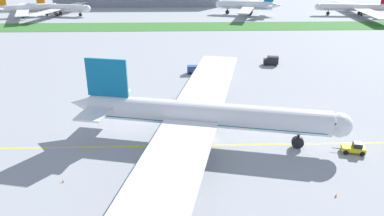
{
  "coord_description": "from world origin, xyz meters",
  "views": [
    {
      "loc": [
        -5.9,
        -66.72,
        35.65
      ],
      "look_at": [
        -3.55,
        8.7,
        3.48
      ],
      "focal_mm": 34.35,
      "sensor_mm": 36.0,
      "label": 1
    }
  ],
  "objects_px": {
    "traffic_cone_near_nose": "(336,195)",
    "parked_airliner_far_centre": "(61,8)",
    "ground_crew_wingwalker_port": "(131,183)",
    "service_truck_fuel_bowser": "(194,69)",
    "parked_airliner_far_right": "(248,5)",
    "service_truck_baggage_loader": "(271,60)",
    "parked_airliner_far_left": "(25,8)",
    "pushback_tug": "(354,148)",
    "airliner_foreground": "(201,115)",
    "traffic_cone_port_wing": "(63,181)",
    "parked_airliner_far_outer": "(358,7)",
    "ground_crew_marshaller_front": "(141,165)"
  },
  "relations": [
    {
      "from": "service_truck_fuel_bowser",
      "to": "parked_airliner_far_outer",
      "type": "relative_size",
      "value": 0.06
    },
    {
      "from": "parked_airliner_far_right",
      "to": "parked_airliner_far_outer",
      "type": "distance_m",
      "value": 66.22
    },
    {
      "from": "service_truck_baggage_loader",
      "to": "traffic_cone_port_wing",
      "type": "bearing_deg",
      "value": -126.84
    },
    {
      "from": "service_truck_baggage_loader",
      "to": "parked_airliner_far_outer",
      "type": "height_order",
      "value": "parked_airliner_far_outer"
    },
    {
      "from": "service_truck_fuel_bowser",
      "to": "pushback_tug",
      "type": "bearing_deg",
      "value": -60.46
    },
    {
      "from": "pushback_tug",
      "to": "traffic_cone_port_wing",
      "type": "bearing_deg",
      "value": -171.21
    },
    {
      "from": "traffic_cone_port_wing",
      "to": "service_truck_fuel_bowser",
      "type": "bearing_deg",
      "value": 67.62
    },
    {
      "from": "pushback_tug",
      "to": "parked_airliner_far_right",
      "type": "relative_size",
      "value": 0.1
    },
    {
      "from": "ground_crew_wingwalker_port",
      "to": "traffic_cone_port_wing",
      "type": "distance_m",
      "value": 11.98
    },
    {
      "from": "ground_crew_wingwalker_port",
      "to": "service_truck_fuel_bowser",
      "type": "xyz_separation_m",
      "value": [
        12.53,
        61.13,
        0.4
      ]
    },
    {
      "from": "airliner_foreground",
      "to": "parked_airliner_far_centre",
      "type": "height_order",
      "value": "airliner_foreground"
    },
    {
      "from": "ground_crew_marshaller_front",
      "to": "service_truck_fuel_bowser",
      "type": "relative_size",
      "value": 0.36
    },
    {
      "from": "traffic_cone_near_nose",
      "to": "parked_airliner_far_centre",
      "type": "relative_size",
      "value": 0.01
    },
    {
      "from": "ground_crew_marshaller_front",
      "to": "service_truck_fuel_bowser",
      "type": "height_order",
      "value": "service_truck_fuel_bowser"
    },
    {
      "from": "parked_airliner_far_centre",
      "to": "traffic_cone_port_wing",
      "type": "bearing_deg",
      "value": -73.58
    },
    {
      "from": "ground_crew_wingwalker_port",
      "to": "traffic_cone_port_wing",
      "type": "xyz_separation_m",
      "value": [
        -11.76,
        2.14,
        -0.74
      ]
    },
    {
      "from": "parked_airliner_far_right",
      "to": "parked_airliner_far_left",
      "type": "bearing_deg",
      "value": -178.31
    },
    {
      "from": "pushback_tug",
      "to": "parked_airliner_far_centre",
      "type": "distance_m",
      "value": 198.42
    },
    {
      "from": "airliner_foreground",
      "to": "parked_airliner_far_right",
      "type": "xyz_separation_m",
      "value": [
        37.2,
        161.49,
        0.13
      ]
    },
    {
      "from": "airliner_foreground",
      "to": "service_truck_fuel_bowser",
      "type": "relative_size",
      "value": 19.87
    },
    {
      "from": "ground_crew_wingwalker_port",
      "to": "parked_airliner_far_centre",
      "type": "relative_size",
      "value": 0.03
    },
    {
      "from": "service_truck_fuel_bowser",
      "to": "parked_airliner_far_left",
      "type": "bearing_deg",
      "value": 130.24
    },
    {
      "from": "airliner_foreground",
      "to": "parked_airliner_far_left",
      "type": "bearing_deg",
      "value": 121.22
    },
    {
      "from": "service_truck_baggage_loader",
      "to": "parked_airliner_far_left",
      "type": "height_order",
      "value": "parked_airliner_far_left"
    },
    {
      "from": "traffic_cone_near_nose",
      "to": "service_truck_fuel_bowser",
      "type": "distance_m",
      "value": 67.41
    },
    {
      "from": "service_truck_fuel_bowser",
      "to": "parked_airliner_far_centre",
      "type": "distance_m",
      "value": 140.13
    },
    {
      "from": "ground_crew_wingwalker_port",
      "to": "traffic_cone_near_nose",
      "type": "xyz_separation_m",
      "value": [
        32.54,
        -3.23,
        -0.74
      ]
    },
    {
      "from": "service_truck_baggage_loader",
      "to": "parked_airliner_far_left",
      "type": "bearing_deg",
      "value": 139.55
    },
    {
      "from": "pushback_tug",
      "to": "service_truck_fuel_bowser",
      "type": "distance_m",
      "value": 58.37
    },
    {
      "from": "pushback_tug",
      "to": "parked_airliner_far_left",
      "type": "distance_m",
      "value": 206.17
    },
    {
      "from": "pushback_tug",
      "to": "parked_airliner_far_outer",
      "type": "relative_size",
      "value": 0.08
    },
    {
      "from": "traffic_cone_port_wing",
      "to": "service_truck_fuel_bowser",
      "type": "distance_m",
      "value": 63.81
    },
    {
      "from": "parked_airliner_far_left",
      "to": "parked_airliner_far_centre",
      "type": "bearing_deg",
      "value": 11.9
    },
    {
      "from": "ground_crew_wingwalker_port",
      "to": "parked_airliner_far_left",
      "type": "bearing_deg",
      "value": 115.55
    },
    {
      "from": "service_truck_fuel_bowser",
      "to": "parked_airliner_far_outer",
      "type": "bearing_deg",
      "value": 47.66
    },
    {
      "from": "traffic_cone_near_nose",
      "to": "parked_airliner_far_outer",
      "type": "xyz_separation_m",
      "value": [
        82.84,
        177.25,
        4.42
      ]
    },
    {
      "from": "service_truck_fuel_bowser",
      "to": "parked_airliner_far_right",
      "type": "height_order",
      "value": "parked_airliner_far_right"
    },
    {
      "from": "airliner_foreground",
      "to": "ground_crew_marshaller_front",
      "type": "xyz_separation_m",
      "value": [
        -11.15,
        -11.54,
        -4.43
      ]
    },
    {
      "from": "traffic_cone_port_wing",
      "to": "parked_airliner_far_outer",
      "type": "relative_size",
      "value": 0.01
    },
    {
      "from": "airliner_foreground",
      "to": "parked_airliner_far_centre",
      "type": "relative_size",
      "value": 1.53
    },
    {
      "from": "traffic_cone_near_nose",
      "to": "parked_airliner_far_centre",
      "type": "xyz_separation_m",
      "value": [
        -96.31,
        181.86,
        4.29
      ]
    },
    {
      "from": "parked_airliner_far_centre",
      "to": "parked_airliner_far_right",
      "type": "bearing_deg",
      "value": -0.12
    },
    {
      "from": "parked_airliner_far_left",
      "to": "parked_airliner_far_centre",
      "type": "relative_size",
      "value": 0.94
    },
    {
      "from": "parked_airliner_far_left",
      "to": "parked_airliner_far_right",
      "type": "distance_m",
      "value": 132.78
    },
    {
      "from": "service_truck_baggage_loader",
      "to": "parked_airliner_far_centre",
      "type": "height_order",
      "value": "parked_airliner_far_centre"
    },
    {
      "from": "service_truck_baggage_loader",
      "to": "parked_airliner_far_right",
      "type": "distance_m",
      "value": 108.92
    },
    {
      "from": "ground_crew_wingwalker_port",
      "to": "traffic_cone_near_nose",
      "type": "relative_size",
      "value": 2.91
    },
    {
      "from": "airliner_foreground",
      "to": "traffic_cone_port_wing",
      "type": "distance_m",
      "value": 28.55
    },
    {
      "from": "pushback_tug",
      "to": "parked_airliner_far_right",
      "type": "height_order",
      "value": "parked_airliner_far_right"
    },
    {
      "from": "ground_crew_marshaller_front",
      "to": "service_truck_baggage_loader",
      "type": "xyz_separation_m",
      "value": [
        38.13,
        64.66,
        0.57
      ]
    }
  ]
}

